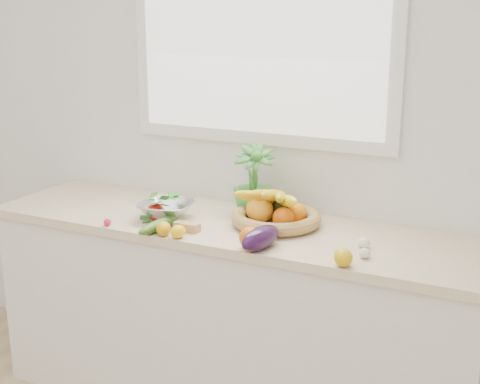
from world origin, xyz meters
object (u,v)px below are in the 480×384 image
at_px(colander_with_spinach, 166,205).
at_px(eggplant, 261,238).
at_px(fruit_basket, 275,213).
at_px(apple, 156,212).
at_px(cucumber, 159,225).
at_px(potted_herb, 253,182).

bearing_deg(colander_with_spinach, eggplant, -17.09).
height_order(eggplant, fruit_basket, fruit_basket).
bearing_deg(apple, cucumber, -51.20).
height_order(eggplant, cucumber, eggplant).
bearing_deg(colander_with_spinach, apple, -128.61).
distance_m(cucumber, potted_herb, 0.47).
xyz_separation_m(apple, colander_with_spinach, (0.03, 0.04, 0.02)).
bearing_deg(eggplant, apple, 167.52).
relative_size(apple, colander_with_spinach, 0.28).
xyz_separation_m(eggplant, potted_herb, (-0.21, 0.38, 0.11)).
distance_m(fruit_basket, colander_with_spinach, 0.49).
distance_m(potted_herb, fruit_basket, 0.20).
xyz_separation_m(cucumber, colander_with_spinach, (-0.06, 0.15, 0.04)).
relative_size(eggplant, potted_herb, 0.68).
bearing_deg(colander_with_spinach, potted_herb, 33.59).
distance_m(eggplant, potted_herb, 0.45).
distance_m(apple, fruit_basket, 0.53).
distance_m(apple, colander_with_spinach, 0.06).
bearing_deg(potted_herb, cucumber, -126.34).
relative_size(apple, potted_herb, 0.24).
relative_size(cucumber, potted_herb, 0.80).
height_order(apple, cucumber, apple).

